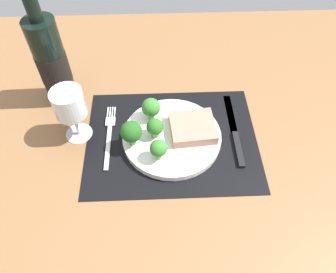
{
  "coord_description": "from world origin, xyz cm",
  "views": [
    {
      "loc": [
        -2.76,
        -47.19,
        62.26
      ],
      "look_at": [
        -0.92,
        -0.49,
        1.9
      ],
      "focal_mm": 34.54,
      "sensor_mm": 36.0,
      "label": 1
    }
  ],
  "objects_px": {
    "wine_bottle": "(52,62)",
    "wine_glass": "(70,106)",
    "steak": "(193,128)",
    "knife": "(235,134)",
    "plate": "(172,137)",
    "fork": "(109,135)"
  },
  "relations": [
    {
      "from": "steak",
      "to": "knife",
      "type": "height_order",
      "value": "steak"
    },
    {
      "from": "fork",
      "to": "wine_glass",
      "type": "height_order",
      "value": "wine_glass"
    },
    {
      "from": "wine_bottle",
      "to": "wine_glass",
      "type": "height_order",
      "value": "wine_bottle"
    },
    {
      "from": "plate",
      "to": "steak",
      "type": "relative_size",
      "value": 2.26
    },
    {
      "from": "knife",
      "to": "wine_bottle",
      "type": "distance_m",
      "value": 0.48
    },
    {
      "from": "plate",
      "to": "wine_bottle",
      "type": "distance_m",
      "value": 0.34
    },
    {
      "from": "steak",
      "to": "wine_bottle",
      "type": "distance_m",
      "value": 0.37
    },
    {
      "from": "plate",
      "to": "steak",
      "type": "xyz_separation_m",
      "value": [
        0.05,
        0.01,
        0.02
      ]
    },
    {
      "from": "steak",
      "to": "wine_glass",
      "type": "height_order",
      "value": "wine_glass"
    },
    {
      "from": "fork",
      "to": "wine_glass",
      "type": "bearing_deg",
      "value": 171.21
    },
    {
      "from": "knife",
      "to": "wine_glass",
      "type": "bearing_deg",
      "value": 177.33
    },
    {
      "from": "plate",
      "to": "fork",
      "type": "height_order",
      "value": "plate"
    },
    {
      "from": "plate",
      "to": "steak",
      "type": "height_order",
      "value": "steak"
    },
    {
      "from": "wine_bottle",
      "to": "knife",
      "type": "bearing_deg",
      "value": -19.05
    },
    {
      "from": "wine_bottle",
      "to": "steak",
      "type": "bearing_deg",
      "value": -23.81
    },
    {
      "from": "steak",
      "to": "knife",
      "type": "relative_size",
      "value": 0.45
    },
    {
      "from": "plate",
      "to": "fork",
      "type": "bearing_deg",
      "value": 174.64
    },
    {
      "from": "steak",
      "to": "fork",
      "type": "xyz_separation_m",
      "value": [
        -0.2,
        0.0,
        -0.03
      ]
    },
    {
      "from": "steak",
      "to": "fork",
      "type": "relative_size",
      "value": 0.54
    },
    {
      "from": "steak",
      "to": "plate",
      "type": "bearing_deg",
      "value": -168.93
    },
    {
      "from": "plate",
      "to": "knife",
      "type": "relative_size",
      "value": 1.02
    },
    {
      "from": "fork",
      "to": "wine_bottle",
      "type": "relative_size",
      "value": 0.62
    }
  ]
}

